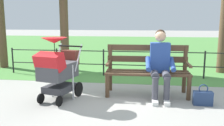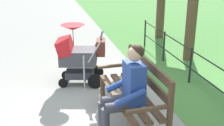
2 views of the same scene
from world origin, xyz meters
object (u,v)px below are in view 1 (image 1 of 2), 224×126
at_px(stroller, 58,68).
at_px(handbag, 203,98).
at_px(park_bench, 147,68).
at_px(person_on_bench, 160,62).

distance_m(stroller, handbag, 2.59).
bearing_deg(stroller, park_bench, -158.81).
xyz_separation_m(person_on_bench, handbag, (-0.72, 0.31, -0.55)).
bearing_deg(handbag, stroller, 1.84).
bearing_deg(stroller, handbag, -178.16).
bearing_deg(person_on_bench, park_bench, -43.99).
xyz_separation_m(park_bench, handbag, (-0.95, 0.54, -0.40)).
xyz_separation_m(park_bench, person_on_bench, (-0.23, 0.22, 0.15)).
relative_size(park_bench, handbag, 4.36).
distance_m(person_on_bench, stroller, 1.87).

